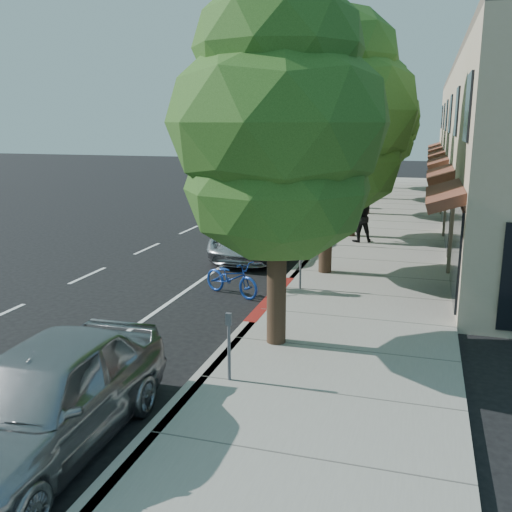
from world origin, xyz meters
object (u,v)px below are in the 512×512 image
at_px(near_car_a, 44,399).
at_px(bicycle, 232,278).
at_px(street_tree_3, 370,115).
at_px(cyclist, 275,267).
at_px(pedestrian, 360,217).
at_px(silver_suv, 259,236).
at_px(dark_suv_far, 337,180).
at_px(street_tree_2, 354,134).
at_px(street_tree_0, 278,128).
at_px(street_tree_5, 386,127).
at_px(dark_sedan, 270,222).
at_px(street_tree_1, 329,115).
at_px(street_tree_4, 380,119).
at_px(white_pickup, 301,199).

bearing_deg(near_car_a, bicycle, 88.01).
height_order(street_tree_3, cyclist, street_tree_3).
bearing_deg(pedestrian, near_car_a, 57.96).
relative_size(silver_suv, dark_suv_far, 1.00).
height_order(street_tree_2, pedestrian, street_tree_2).
relative_size(street_tree_0, cyclist, 4.68).
bearing_deg(street_tree_5, dark_sedan, -99.27).
relative_size(street_tree_5, silver_suv, 1.37).
distance_m(street_tree_1, dark_suv_far, 21.86).
xyz_separation_m(street_tree_0, street_tree_4, (-0.00, 24.00, 0.29)).
height_order(street_tree_5, white_pickup, street_tree_5).
bearing_deg(street_tree_5, white_pickup, -103.41).
height_order(cyclist, silver_suv, cyclist).
distance_m(street_tree_1, street_tree_2, 6.04).
height_order(silver_suv, pedestrian, pedestrian).
distance_m(street_tree_2, street_tree_3, 6.05).
height_order(street_tree_0, bicycle, street_tree_0).
bearing_deg(dark_suv_far, silver_suv, -94.09).
bearing_deg(street_tree_5, cyclist, -92.14).
bearing_deg(near_car_a, silver_suv, 90.91).
height_order(bicycle, white_pickup, white_pickup).
relative_size(street_tree_4, bicycle, 4.16).
xyz_separation_m(street_tree_3, street_tree_5, (0.00, 12.00, -0.63)).
bearing_deg(near_car_a, street_tree_3, 83.00).
distance_m(street_tree_4, near_car_a, 29.05).
bearing_deg(dark_suv_far, street_tree_5, 38.59).
xyz_separation_m(street_tree_4, cyclist, (-0.98, -20.30, -4.06)).
distance_m(cyclist, pedestrian, 7.35).
relative_size(street_tree_2, pedestrian, 3.48).
bearing_deg(near_car_a, street_tree_2, 81.03).
bearing_deg(street_tree_0, street_tree_3, 90.00).
bearing_deg(cyclist, street_tree_3, 8.96).
bearing_deg(street_tree_0, cyclist, 104.90).
xyz_separation_m(street_tree_1, street_tree_5, (0.00, 24.00, -0.52)).
bearing_deg(street_tree_1, street_tree_5, 90.00).
xyz_separation_m(street_tree_2, street_tree_3, (0.00, 6.00, 0.77)).
xyz_separation_m(bicycle, silver_suv, (-0.60, 4.77, 0.23)).
bearing_deg(white_pickup, dark_sedan, -82.74).
relative_size(street_tree_2, street_tree_4, 0.86).
height_order(street_tree_1, pedestrian, street_tree_1).
bearing_deg(silver_suv, cyclist, -66.59).
height_order(white_pickup, dark_suv_far, white_pickup).
bearing_deg(bicycle, street_tree_1, -14.09).
height_order(street_tree_3, dark_suv_far, street_tree_3).
distance_m(street_tree_2, silver_suv, 5.89).
distance_m(street_tree_5, silver_suv, 22.36).
distance_m(street_tree_3, white_pickup, 5.21).
xyz_separation_m(street_tree_0, dark_sedan, (-3.10, 11.00, -3.85)).
height_order(street_tree_4, street_tree_5, street_tree_4).
xyz_separation_m(bicycle, dark_suv_far, (-0.75, 23.97, 0.39)).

